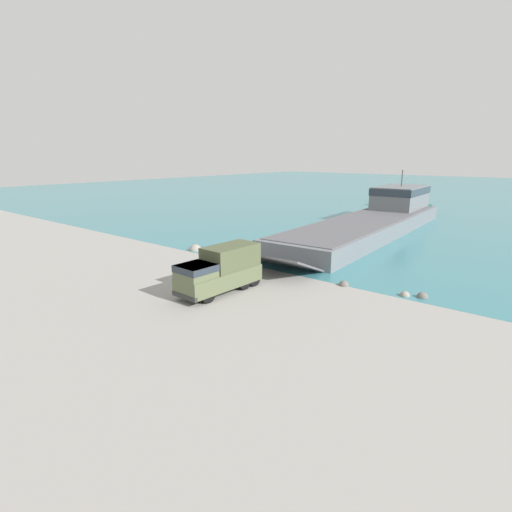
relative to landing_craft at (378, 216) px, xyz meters
The scene contains 11 objects.
ground_plane 31.25m from the landing_craft, 90.22° to the right, with size 240.00×240.00×0.00m, color gray.
water_surface 65.48m from the landing_craft, 90.10° to the left, with size 240.00×180.00×0.01m, color teal.
landing_craft is the anchor object (origin of this frame).
military_truck 31.50m from the landing_craft, 87.99° to the right, with size 2.57×6.95×3.31m.
soldier_on_ramp 30.74m from the landing_craft, 92.07° to the right, with size 0.50×0.42×1.68m.
moored_boat_a 29.73m from the landing_craft, 96.76° to the left, with size 5.27×6.19×1.50m.
moored_boat_b 29.45m from the landing_craft, 106.33° to the left, with size 7.77×7.49×2.26m.
shoreline_rock_a 26.80m from the landing_craft, 63.29° to the right, with size 0.70×0.70×0.70m, color gray.
shoreline_rock_b 25.88m from the landing_craft, 113.00° to the right, with size 1.32×1.32×1.32m, color gray.
shoreline_rock_c 26.91m from the landing_craft, 60.80° to the right, with size 0.78×0.78×0.78m, color #66605B.
shoreline_rock_d 25.69m from the landing_craft, 72.91° to the right, with size 0.78×0.78×0.78m, color #66605B.
Camera 1 is at (20.85, -20.40, 9.81)m, focal length 28.00 mm.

